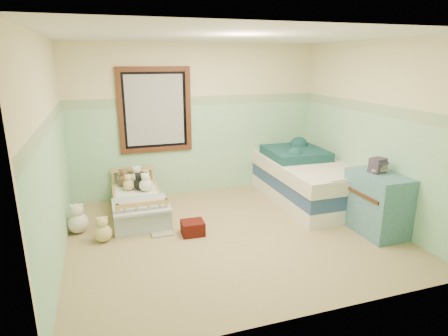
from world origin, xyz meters
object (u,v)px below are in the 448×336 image
object	(u,v)px
toddler_bed_frame	(139,209)
plush_floor_cream	(78,223)
twin_bed_frame	(305,193)
floor_book	(162,233)
plush_floor_tan	(103,233)
red_pillow	(193,228)
dresser	(377,203)

from	to	relation	value
toddler_bed_frame	plush_floor_cream	xyz separation A→B (m)	(-0.83, -0.37, 0.05)
plush_floor_cream	twin_bed_frame	world-z (taller)	plush_floor_cream
twin_bed_frame	floor_book	xyz separation A→B (m)	(-2.45, -0.54, -0.10)
plush_floor_tan	red_pillow	bearing A→B (deg)	-8.11
toddler_bed_frame	red_pillow	world-z (taller)	red_pillow
plush_floor_cream	plush_floor_tan	size ratio (longest dim) A/B	1.20
plush_floor_cream	red_pillow	world-z (taller)	plush_floor_cream
twin_bed_frame	red_pillow	distance (m)	2.17
twin_bed_frame	toddler_bed_frame	bearing A→B (deg)	175.00
dresser	floor_book	world-z (taller)	dresser
dresser	floor_book	xyz separation A→B (m)	(-2.74, 0.81, -0.39)
toddler_bed_frame	floor_book	world-z (taller)	toddler_bed_frame
toddler_bed_frame	twin_bed_frame	world-z (taller)	twin_bed_frame
dresser	plush_floor_cream	bearing A→B (deg)	162.28
plush_floor_tan	twin_bed_frame	bearing A→B (deg)	9.15
floor_book	toddler_bed_frame	bearing A→B (deg)	105.52
toddler_bed_frame	plush_floor_cream	bearing A→B (deg)	-155.71
plush_floor_tan	red_pillow	distance (m)	1.14
twin_bed_frame	floor_book	distance (m)	2.51
plush_floor_cream	dresser	distance (m)	3.98
toddler_bed_frame	dresser	world-z (taller)	dresser
toddler_bed_frame	twin_bed_frame	distance (m)	2.68
plush_floor_tan	twin_bed_frame	xyz separation A→B (m)	(3.19, 0.51, -0.00)
twin_bed_frame	red_pillow	bearing A→B (deg)	-161.83
toddler_bed_frame	plush_floor_tan	xyz separation A→B (m)	(-0.52, -0.75, 0.03)
twin_bed_frame	dresser	distance (m)	1.41
toddler_bed_frame	dresser	xyz separation A→B (m)	(2.96, -1.58, 0.32)
toddler_bed_frame	plush_floor_cream	world-z (taller)	plush_floor_cream
plush_floor_tan	twin_bed_frame	world-z (taller)	plush_floor_tan
plush_floor_cream	red_pillow	bearing A→B (deg)	-20.31
dresser	red_pillow	size ratio (longest dim) A/B	2.76
toddler_bed_frame	dresser	distance (m)	3.37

